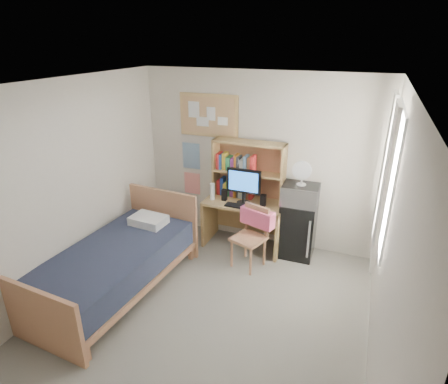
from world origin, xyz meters
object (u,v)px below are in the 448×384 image
at_px(bulletin_board, 209,115).
at_px(monitor, 244,186).
at_px(desk_chair, 248,238).
at_px(desk_fan, 302,174).
at_px(speaker_left, 224,195).
at_px(bed, 115,270).
at_px(mini_fridge, 298,229).
at_px(desk, 244,224).
at_px(microwave, 300,194).
at_px(speaker_right, 263,201).

xyz_separation_m(bulletin_board, monitor, (0.70, -0.36, -0.91)).
distance_m(desk_chair, desk_fan, 1.15).
xyz_separation_m(bulletin_board, speaker_left, (0.40, -0.36, -1.09)).
relative_size(desk_chair, bed, 0.41).
xyz_separation_m(mini_fridge, speaker_left, (-1.11, -0.11, 0.41)).
xyz_separation_m(bulletin_board, desk_fan, (1.50, -0.27, -0.64)).
xyz_separation_m(desk, bed, (-1.15, -1.65, -0.07)).
xyz_separation_m(bulletin_board, desk, (0.70, -0.30, -1.55)).
xyz_separation_m(bed, microwave, (1.96, 1.68, 0.67)).
height_order(bed, monitor, monitor).
bearing_deg(bed, microwave, 44.57).
distance_m(bulletin_board, desk_chair, 1.93).
distance_m(desk, monitor, 0.64).
xyz_separation_m(bulletin_board, microwave, (1.50, -0.27, -0.95)).
relative_size(bed, microwave, 4.36).
distance_m(desk_chair, bed, 1.80).
distance_m(desk, microwave, 1.01).
relative_size(bed, speaker_left, 12.59).
bearing_deg(desk_fan, bulletin_board, 168.57).
height_order(mini_fridge, speaker_right, speaker_right).
bearing_deg(bed, mini_fridge, 44.91).
distance_m(microwave, desk_fan, 0.30).
xyz_separation_m(mini_fridge, monitor, (-0.81, -0.11, 0.60)).
bearing_deg(speaker_left, speaker_right, 0.00).
bearing_deg(mini_fridge, speaker_left, -175.61).
distance_m(mini_fridge, monitor, 1.01).
relative_size(desk, speaker_left, 6.89).
height_order(bulletin_board, desk_fan, bulletin_board).
relative_size(bulletin_board, microwave, 1.89).
height_order(desk_chair, bed, desk_chair).
bearing_deg(desk, bed, -124.57).
distance_m(desk, desk_chair, 0.57).
xyz_separation_m(bulletin_board, bed, (-0.46, -1.95, -1.62)).
bearing_deg(microwave, monitor, -174.75).
bearing_deg(bed, bulletin_board, 80.72).
height_order(mini_fridge, bed, mini_fridge).
height_order(bed, desk_fan, desk_fan).
bearing_deg(mini_fridge, monitor, -173.35).
distance_m(mini_fridge, microwave, 0.56).
xyz_separation_m(speaker_right, desk_fan, (0.51, 0.10, 0.44)).
relative_size(speaker_right, microwave, 0.37).
xyz_separation_m(speaker_right, microwave, (0.51, 0.10, 0.14)).
bearing_deg(mini_fridge, bulletin_board, 169.31).
bearing_deg(monitor, desk_fan, 6.98).
bearing_deg(desk, speaker_right, -11.31).
distance_m(monitor, speaker_right, 0.35).
height_order(mini_fridge, desk_fan, desk_fan).
distance_m(bed, speaker_right, 2.22).
xyz_separation_m(bulletin_board, mini_fridge, (1.50, -0.25, -1.51)).
distance_m(speaker_right, desk_fan, 0.68).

